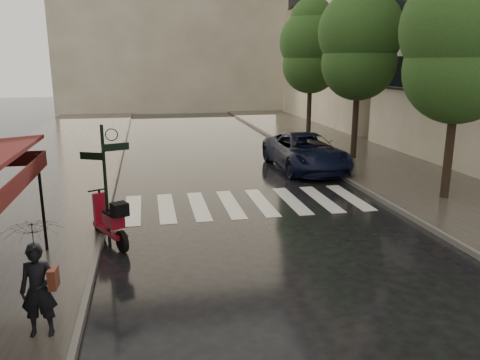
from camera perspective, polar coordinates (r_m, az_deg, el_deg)
name	(u,v)px	position (r m, az deg, el deg)	size (l,w,h in m)	color
ground	(162,299)	(9.65, -9.45, -14.07)	(120.00, 120.00, 0.00)	black
sidewalk_near	(44,172)	(21.45, -22.77, 0.96)	(6.00, 60.00, 0.12)	#38332D
sidewalk_far	(367,158)	(23.43, 15.26, 2.60)	(5.50, 60.00, 0.12)	#38332D
curb_near	(118,168)	(21.04, -14.63, 1.42)	(0.12, 60.00, 0.16)	#595651
curb_far	(312,160)	(22.33, 8.81, 2.42)	(0.12, 60.00, 0.16)	#595651
crosswalk	(246,203)	(15.53, 0.75, -2.83)	(7.85, 3.20, 0.01)	silver
signpost	(105,176)	(11.88, -16.10, 0.43)	(1.17, 0.29, 3.10)	black
backdrop_building	(175,2)	(46.95, -7.91, 20.65)	(22.00, 6.00, 20.00)	gray
tree_near	(462,37)	(16.68, 25.40, 15.52)	(3.80, 3.80, 7.99)	black
tree_mid	(360,39)	(22.70, 14.42, 16.36)	(3.80, 3.80, 8.34)	black
tree_far	(311,47)	(29.25, 8.68, 15.76)	(3.80, 3.80, 8.16)	black
pedestrian_with_umbrella	(33,244)	(8.19, -23.88, -7.13)	(1.00, 1.02, 2.42)	black
scooter	(111,222)	(12.35, -15.49, -4.94)	(1.09, 1.83, 1.31)	black
parked_car	(305,152)	(20.54, 7.97, 3.43)	(2.57, 5.58, 1.55)	black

